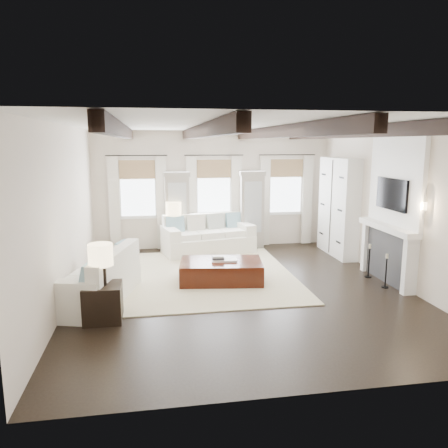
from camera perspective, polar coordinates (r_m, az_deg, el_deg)
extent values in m
plane|color=black|center=(8.79, 2.18, -8.53)|extent=(7.50, 7.50, 0.00)
cube|color=beige|center=(12.07, -1.38, 4.49)|extent=(6.50, 0.04, 3.20)
cube|color=beige|center=(4.87, 11.29, -4.78)|extent=(6.50, 0.04, 3.20)
cube|color=beige|center=(8.38, -20.07, 1.17)|extent=(0.04, 7.50, 3.20)
cube|color=beige|center=(9.61, 21.61, 2.19)|extent=(0.04, 7.50, 3.20)
cube|color=white|center=(8.32, 2.34, 12.80)|extent=(6.50, 7.50, 0.04)
cube|color=black|center=(8.15, -13.32, 11.74)|extent=(0.16, 7.40, 0.22)
cube|color=black|center=(8.19, -2.93, 11.99)|extent=(0.16, 7.40, 0.22)
cube|color=black|center=(8.50, 7.39, 11.87)|extent=(0.16, 7.40, 0.22)
cube|color=black|center=(9.02, 16.42, 11.45)|extent=(0.16, 7.40, 0.22)
cube|color=white|center=(11.92, -11.19, 4.46)|extent=(0.90, 0.03, 1.45)
cube|color=#92724D|center=(11.82, -11.29, 6.98)|extent=(0.94, 0.04, 0.50)
cube|color=silver|center=(11.90, -14.12, 2.49)|extent=(0.28, 0.08, 2.50)
cube|color=silver|center=(11.87, -8.14, 2.68)|extent=(0.28, 0.08, 2.50)
cylinder|color=black|center=(11.76, -11.36, 8.77)|extent=(1.60, 0.02, 0.02)
cube|color=white|center=(12.04, -1.36, 4.71)|extent=(0.90, 0.03, 1.45)
cube|color=#92724D|center=(11.94, -1.33, 7.22)|extent=(0.94, 0.04, 0.50)
cube|color=silver|center=(11.91, -4.24, 2.78)|extent=(0.28, 0.08, 2.50)
cube|color=silver|center=(12.09, 1.63, 2.92)|extent=(0.28, 0.08, 2.50)
cylinder|color=black|center=(11.87, -1.30, 8.98)|extent=(1.60, 0.02, 0.02)
cube|color=white|center=(12.49, 8.02, 4.83)|extent=(0.90, 0.03, 1.45)
cube|color=#92724D|center=(12.40, 8.17, 7.24)|extent=(0.94, 0.04, 0.50)
cube|color=silver|center=(12.27, 5.35, 2.99)|extent=(0.28, 0.08, 2.50)
cube|color=silver|center=(12.64, 10.80, 3.07)|extent=(0.28, 0.08, 2.50)
cylinder|color=black|center=(12.33, 8.28, 8.94)|extent=(1.60, 0.02, 0.02)
cube|color=#A39B90|center=(11.83, -6.13, 1.38)|extent=(0.64, 0.38, 2.00)
cube|color=#B2B7BA|center=(11.61, -6.09, 1.96)|extent=(0.48, 0.02, 1.40)
cube|color=#A39B90|center=(11.71, -6.24, 6.50)|extent=(0.70, 0.42, 0.12)
cube|color=#A39B90|center=(12.12, 3.59, 1.64)|extent=(0.64, 0.38, 2.00)
cube|color=#B2B7BA|center=(11.91, 3.81, 2.20)|extent=(0.48, 0.02, 1.40)
cube|color=#A39B90|center=(12.01, 3.64, 6.64)|extent=(0.70, 0.42, 0.12)
cube|color=#2B2B2E|center=(9.76, 20.74, -3.92)|extent=(0.18, 1.50, 1.10)
cube|color=black|center=(9.78, 20.53, -4.79)|extent=(0.10, 0.90, 0.70)
cube|color=white|center=(9.06, 23.12, -5.17)|extent=(0.26, 0.14, 1.10)
cube|color=white|center=(10.43, 18.31, -2.86)|extent=(0.26, 0.14, 1.10)
cube|color=white|center=(9.59, 20.62, -0.42)|extent=(0.32, 1.90, 0.12)
cube|color=white|center=(9.53, 21.56, 5.17)|extent=(0.10, 1.90, 1.80)
cube|color=black|center=(9.52, 21.09, 3.68)|extent=(0.07, 1.10, 0.64)
cylinder|color=#FFD899|center=(8.66, 24.67, 2.14)|extent=(0.10, 0.10, 0.14)
cube|color=silver|center=(11.62, 14.71, 2.17)|extent=(0.40, 1.70, 2.50)
cube|color=black|center=(11.54, 13.76, 2.16)|extent=(0.01, 0.02, 2.40)
cube|color=beige|center=(9.67, -2.83, -6.68)|extent=(3.91, 4.31, 0.02)
cube|color=white|center=(11.59, -2.06, -2.68)|extent=(2.51, 1.53, 0.45)
cube|color=white|center=(11.86, -2.74, 0.10)|extent=(2.23, 0.71, 0.56)
cube|color=white|center=(11.21, -7.01, -1.28)|extent=(0.50, 1.04, 0.29)
cube|color=white|center=(11.88, 2.59, -0.53)|extent=(0.50, 1.04, 0.29)
cube|color=white|center=(11.27, -5.07, -1.52)|extent=(0.75, 0.79, 0.16)
cube|color=white|center=(11.47, -1.97, -1.28)|extent=(0.75, 0.79, 0.16)
cube|color=white|center=(11.70, 1.01, -1.04)|extent=(0.75, 0.79, 0.16)
cube|color=#73A4B5|center=(11.43, -6.39, -0.18)|extent=(0.51, 0.34, 0.49)
cube|color=silver|center=(11.59, -3.74, 0.01)|extent=(0.51, 0.34, 0.49)
cube|color=beige|center=(11.77, -1.15, 0.19)|extent=(0.51, 0.34, 0.49)
cube|color=#73A4B5|center=(11.97, 1.34, 0.37)|extent=(0.51, 0.34, 0.49)
cube|color=white|center=(8.42, -16.35, -8.29)|extent=(1.58, 2.43, 0.43)
cube|color=white|center=(8.14, -13.98, -5.27)|extent=(0.79, 2.12, 0.53)
cube|color=white|center=(9.20, -14.17, -4.29)|extent=(1.00, 0.52, 0.28)
cube|color=white|center=(7.46, -19.35, -8.06)|extent=(1.00, 0.52, 0.28)
cube|color=white|center=(8.91, -15.27, -5.26)|extent=(0.78, 0.75, 0.15)
cube|color=white|center=(8.36, -16.80, -6.39)|extent=(0.78, 0.75, 0.15)
cube|color=white|center=(7.82, -18.54, -7.66)|extent=(0.78, 0.75, 0.15)
cube|color=#73A4B5|center=(8.93, -13.35, -3.65)|extent=(0.34, 0.49, 0.47)
cube|color=silver|center=(8.44, -14.54, -4.52)|extent=(0.34, 0.49, 0.47)
cube|color=beige|center=(7.96, -15.87, -5.50)|extent=(0.34, 0.49, 0.47)
cube|color=#73A4B5|center=(7.49, -17.38, -6.59)|extent=(0.34, 0.49, 0.47)
cube|color=black|center=(9.20, -0.38, -6.20)|extent=(1.82, 1.27, 0.44)
cube|color=white|center=(9.19, 0.13, -4.65)|extent=(0.55, 0.44, 0.04)
cube|color=#262628|center=(9.12, -0.79, -4.51)|extent=(0.28, 0.23, 0.04)
cube|color=beige|center=(9.12, -0.73, -4.28)|extent=(0.24, 0.20, 0.03)
cube|color=black|center=(7.50, -15.52, -9.88)|extent=(0.61, 0.61, 0.61)
cylinder|color=black|center=(7.35, -15.70, -6.45)|extent=(0.15, 0.15, 0.33)
cylinder|color=#F9D89E|center=(7.26, -15.83, -3.87)|extent=(0.40, 0.40, 0.35)
cube|color=black|center=(11.68, -6.50, -2.08)|extent=(0.44, 0.44, 0.66)
cylinder|color=black|center=(11.59, -6.55, 0.32)|extent=(0.15, 0.15, 0.33)
cylinder|color=#F9D89E|center=(11.53, -6.59, 1.99)|extent=(0.40, 0.40, 0.35)
cylinder|color=black|center=(9.47, 20.28, -7.73)|extent=(0.14, 0.14, 0.02)
cylinder|color=black|center=(9.38, 20.39, -5.99)|extent=(0.03, 0.03, 0.62)
cylinder|color=beige|center=(9.29, 20.53, -3.95)|extent=(0.05, 0.05, 0.09)
cylinder|color=black|center=(10.05, 18.30, -6.55)|extent=(0.15, 0.15, 0.02)
cylinder|color=black|center=(9.97, 18.41, -4.81)|extent=(0.03, 0.03, 0.65)
cylinder|color=beige|center=(9.88, 18.53, -2.78)|extent=(0.06, 0.06, 0.09)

